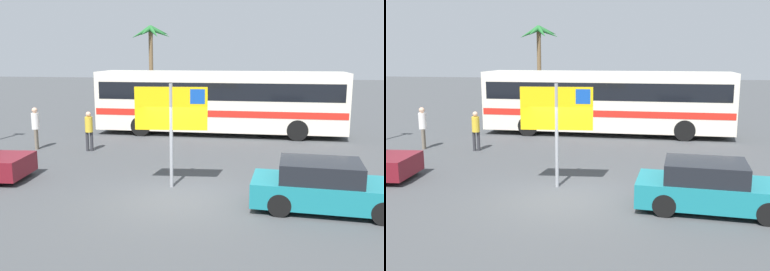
# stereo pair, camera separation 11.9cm
# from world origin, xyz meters

# --- Properties ---
(ground) EXTENTS (120.00, 120.00, 0.00)m
(ground) POSITION_xyz_m (0.00, 0.00, 0.00)
(ground) COLOR #424447
(bus_front_coach) EXTENTS (12.34, 2.56, 3.17)m
(bus_front_coach) POSITION_xyz_m (0.05, 10.18, 1.78)
(bus_front_coach) COLOR silver
(bus_front_coach) RESTS_ON ground
(ferry_sign) EXTENTS (2.20, 0.25, 3.20)m
(ferry_sign) POSITION_xyz_m (-0.44, 0.96, 2.33)
(ferry_sign) COLOR gray
(ferry_sign) RESTS_ON ground
(car_teal) EXTENTS (4.09, 1.93, 1.32)m
(car_teal) POSITION_xyz_m (3.94, -0.37, 0.63)
(car_teal) COLOR #19757F
(car_teal) RESTS_ON ground
(pedestrian_by_bus) EXTENTS (0.32, 0.32, 1.81)m
(pedestrian_by_bus) POSITION_xyz_m (-7.39, 5.34, 1.08)
(pedestrian_by_bus) COLOR #706656
(pedestrian_by_bus) RESTS_ON ground
(pedestrian_crossing_lot) EXTENTS (0.32, 0.32, 1.68)m
(pedestrian_crossing_lot) POSITION_xyz_m (-4.98, 5.36, 0.99)
(pedestrian_crossing_lot) COLOR #2D2D33
(pedestrian_crossing_lot) RESTS_ON ground
(palm_tree_seaside) EXTENTS (3.11, 3.16, 6.19)m
(palm_tree_seaside) POSITION_xyz_m (-6.44, 21.46, 5.08)
(palm_tree_seaside) COLOR brown
(palm_tree_seaside) RESTS_ON ground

